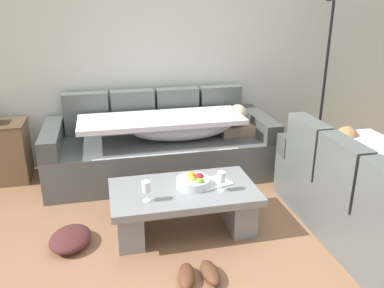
{
  "coord_description": "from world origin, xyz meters",
  "views": [
    {
      "loc": [
        -0.74,
        -2.42,
        1.87
      ],
      "look_at": [
        0.05,
        1.04,
        0.55
      ],
      "focal_mm": 37.48,
      "sensor_mm": 36.0,
      "label": 1
    }
  ],
  "objects_px": {
    "couch_near_window": "(377,201)",
    "fruit_bowl": "(194,182)",
    "wine_glass_near_left": "(146,187)",
    "floor_lamp": "(324,65)",
    "wine_glass_near_right": "(221,178)",
    "couch_along_wall": "(165,146)",
    "crumpled_garment": "(70,239)",
    "open_magazine": "(213,183)",
    "coffee_table": "(184,204)",
    "pair_of_shoes": "(198,274)"
  },
  "relations": [
    {
      "from": "wine_glass_near_right",
      "to": "pair_of_shoes",
      "type": "height_order",
      "value": "wine_glass_near_right"
    },
    {
      "from": "couch_near_window",
      "to": "crumpled_garment",
      "type": "xyz_separation_m",
      "value": [
        -2.4,
        0.43,
        -0.28
      ]
    },
    {
      "from": "coffee_table",
      "to": "wine_glass_near_left",
      "type": "height_order",
      "value": "wine_glass_near_left"
    },
    {
      "from": "couch_near_window",
      "to": "crumpled_garment",
      "type": "bearing_deg",
      "value": 79.76
    },
    {
      "from": "wine_glass_near_left",
      "to": "wine_glass_near_right",
      "type": "xyz_separation_m",
      "value": [
        0.61,
        0.04,
        0.0
      ]
    },
    {
      "from": "couch_near_window",
      "to": "pair_of_shoes",
      "type": "height_order",
      "value": "couch_near_window"
    },
    {
      "from": "wine_glass_near_right",
      "to": "floor_lamp",
      "type": "distance_m",
      "value": 2.23
    },
    {
      "from": "wine_glass_near_right",
      "to": "crumpled_garment",
      "type": "bearing_deg",
      "value": 176.76
    },
    {
      "from": "wine_glass_near_right",
      "to": "open_magazine",
      "type": "bearing_deg",
      "value": 99.2
    },
    {
      "from": "fruit_bowl",
      "to": "coffee_table",
      "type": "bearing_deg",
      "value": -164.97
    },
    {
      "from": "wine_glass_near_left",
      "to": "floor_lamp",
      "type": "bearing_deg",
      "value": 32.29
    },
    {
      "from": "wine_glass_near_right",
      "to": "pair_of_shoes",
      "type": "xyz_separation_m",
      "value": [
        -0.32,
        -0.56,
        -0.45
      ]
    },
    {
      "from": "couch_along_wall",
      "to": "fruit_bowl",
      "type": "xyz_separation_m",
      "value": [
        0.06,
        -1.13,
        0.09
      ]
    },
    {
      "from": "fruit_bowl",
      "to": "pair_of_shoes",
      "type": "xyz_separation_m",
      "value": [
        -0.13,
        -0.69,
        -0.38
      ]
    },
    {
      "from": "wine_glass_near_right",
      "to": "couch_along_wall",
      "type": "bearing_deg",
      "value": 101.72
    },
    {
      "from": "couch_near_window",
      "to": "wine_glass_near_left",
      "type": "relative_size",
      "value": 11.74
    },
    {
      "from": "fruit_bowl",
      "to": "pair_of_shoes",
      "type": "relative_size",
      "value": 0.86
    },
    {
      "from": "open_magazine",
      "to": "couch_near_window",
      "type": "bearing_deg",
      "value": -40.86
    },
    {
      "from": "crumpled_garment",
      "to": "floor_lamp",
      "type": "bearing_deg",
      "value": 24.72
    },
    {
      "from": "fruit_bowl",
      "to": "wine_glass_near_right",
      "type": "height_order",
      "value": "wine_glass_near_right"
    },
    {
      "from": "open_magazine",
      "to": "pair_of_shoes",
      "type": "height_order",
      "value": "open_magazine"
    },
    {
      "from": "floor_lamp",
      "to": "couch_near_window",
      "type": "bearing_deg",
      "value": -104.58
    },
    {
      "from": "coffee_table",
      "to": "wine_glass_near_right",
      "type": "relative_size",
      "value": 7.23
    },
    {
      "from": "couch_along_wall",
      "to": "floor_lamp",
      "type": "height_order",
      "value": "floor_lamp"
    },
    {
      "from": "wine_glass_near_left",
      "to": "couch_near_window",
      "type": "bearing_deg",
      "value": -10.37
    },
    {
      "from": "coffee_table",
      "to": "wine_glass_near_right",
      "type": "height_order",
      "value": "wine_glass_near_right"
    },
    {
      "from": "couch_along_wall",
      "to": "floor_lamp",
      "type": "xyz_separation_m",
      "value": [
        1.9,
        0.12,
        0.79
      ]
    },
    {
      "from": "open_magazine",
      "to": "wine_glass_near_left",
      "type": "bearing_deg",
      "value": 179.66
    },
    {
      "from": "couch_near_window",
      "to": "wine_glass_near_right",
      "type": "relative_size",
      "value": 11.74
    },
    {
      "from": "wine_glass_near_right",
      "to": "couch_near_window",
      "type": "bearing_deg",
      "value": -17.13
    },
    {
      "from": "couch_near_window",
      "to": "floor_lamp",
      "type": "relative_size",
      "value": 1.0
    },
    {
      "from": "couch_near_window",
      "to": "open_magazine",
      "type": "height_order",
      "value": "couch_near_window"
    },
    {
      "from": "coffee_table",
      "to": "floor_lamp",
      "type": "xyz_separation_m",
      "value": [
        1.92,
        1.27,
        0.88
      ]
    },
    {
      "from": "couch_near_window",
      "to": "floor_lamp",
      "type": "bearing_deg",
      "value": -14.58
    },
    {
      "from": "couch_along_wall",
      "to": "pair_of_shoes",
      "type": "relative_size",
      "value": 7.43
    },
    {
      "from": "crumpled_garment",
      "to": "open_magazine",
      "type": "bearing_deg",
      "value": 3.79
    },
    {
      "from": "pair_of_shoes",
      "to": "crumpled_garment",
      "type": "height_order",
      "value": "crumpled_garment"
    },
    {
      "from": "couch_near_window",
      "to": "fruit_bowl",
      "type": "relative_size",
      "value": 6.96
    },
    {
      "from": "floor_lamp",
      "to": "pair_of_shoes",
      "type": "bearing_deg",
      "value": -135.28
    },
    {
      "from": "wine_glass_near_left",
      "to": "couch_along_wall",
      "type": "bearing_deg",
      "value": 75.01
    },
    {
      "from": "open_magazine",
      "to": "coffee_table",
      "type": "bearing_deg",
      "value": 170.81
    },
    {
      "from": "coffee_table",
      "to": "fruit_bowl",
      "type": "bearing_deg",
      "value": 15.03
    },
    {
      "from": "couch_along_wall",
      "to": "couch_near_window",
      "type": "bearing_deg",
      "value": -48.36
    },
    {
      "from": "floor_lamp",
      "to": "crumpled_garment",
      "type": "bearing_deg",
      "value": -155.28
    },
    {
      "from": "floor_lamp",
      "to": "crumpled_garment",
      "type": "distance_m",
      "value": 3.31
    },
    {
      "from": "crumpled_garment",
      "to": "wine_glass_near_left",
      "type": "bearing_deg",
      "value": -9.85
    },
    {
      "from": "wine_glass_near_left",
      "to": "crumpled_garment",
      "type": "xyz_separation_m",
      "value": [
        -0.61,
        0.11,
        -0.44
      ]
    },
    {
      "from": "coffee_table",
      "to": "wine_glass_near_left",
      "type": "bearing_deg",
      "value": -155.78
    },
    {
      "from": "couch_along_wall",
      "to": "crumpled_garment",
      "type": "relative_size",
      "value": 6.01
    },
    {
      "from": "floor_lamp",
      "to": "crumpled_garment",
      "type": "relative_size",
      "value": 4.88
    }
  ]
}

